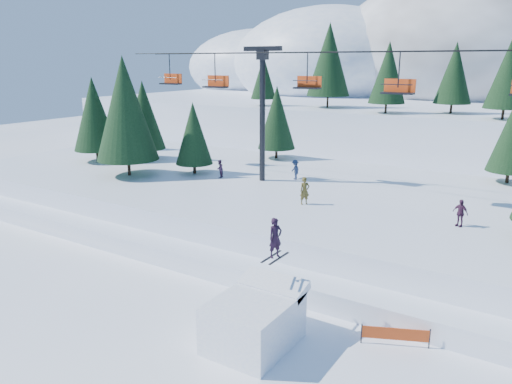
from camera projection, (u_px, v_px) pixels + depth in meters
The scene contains 10 objects.
ground at pixel (219, 348), 21.01m from camera, with size 160.00×160.00×0.00m, color white.
mid_shelf at pixel (370, 213), 35.39m from camera, with size 70.00×22.00×2.50m, color white.
berm at pixel (306, 271), 27.40m from camera, with size 70.00×6.00×1.10m, color white.
mountain_ridge at pixel (461, 74), 81.06m from camera, with size 119.00×60.00×26.46m.
jump_kicker at pixel (255, 319), 21.07m from camera, with size 3.08×4.33×5.25m.
chairlift at pixel (390, 98), 32.92m from camera, with size 46.00×3.21×10.28m.
conifer_stand at pixel (390, 132), 34.29m from camera, with size 61.94×18.16×9.67m.
distant_skiers at pixel (367, 184), 35.15m from camera, with size 25.29×9.70×1.84m.
banner_near at pixel (395, 334), 21.07m from camera, with size 2.63×1.18×0.90m.
banner_far at pixel (500, 337), 20.87m from camera, with size 2.84×0.38×0.90m.
Camera 1 is at (11.29, -14.91, 11.73)m, focal length 35.00 mm.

